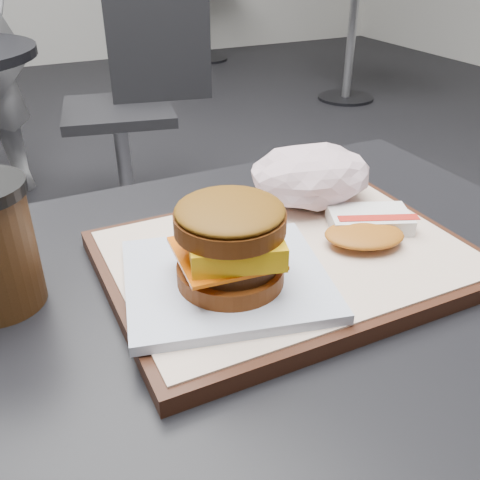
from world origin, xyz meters
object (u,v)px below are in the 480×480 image
at_px(serving_tray, 288,258).
at_px(neighbor_chair, 133,96).
at_px(breakfast_sandwich, 229,252).
at_px(hash_brown, 367,226).
at_px(customer_table, 252,414).
at_px(crumpled_wrapper, 311,176).

bearing_deg(serving_tray, neighbor_chair, 80.42).
distance_m(breakfast_sandwich, hash_brown, 0.18).
bearing_deg(neighbor_chair, hash_brown, -96.34).
bearing_deg(breakfast_sandwich, customer_table, 24.02).
height_order(customer_table, hash_brown, hash_brown).
height_order(customer_table, crumpled_wrapper, crumpled_wrapper).
bearing_deg(customer_table, crumpled_wrapper, 39.37).
relative_size(serving_tray, crumpled_wrapper, 2.48).
bearing_deg(customer_table, neighbor_chair, 78.87).
xyz_separation_m(customer_table, hash_brown, (0.15, 0.01, 0.22)).
relative_size(serving_tray, hash_brown, 2.86).
distance_m(breakfast_sandwich, crumpled_wrapper, 0.21).
distance_m(customer_table, serving_tray, 0.20).
relative_size(crumpled_wrapper, neighbor_chair, 0.17).
height_order(crumpled_wrapper, neighbor_chair, neighbor_chair).
xyz_separation_m(serving_tray, hash_brown, (0.10, -0.01, 0.02)).
xyz_separation_m(customer_table, breakfast_sandwich, (-0.03, -0.01, 0.24)).
height_order(serving_tray, breakfast_sandwich, breakfast_sandwich).
distance_m(serving_tray, hash_brown, 0.10).
bearing_deg(serving_tray, breakfast_sandwich, -158.05).
bearing_deg(serving_tray, hash_brown, -4.80).
bearing_deg(serving_tray, customer_table, -159.46).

